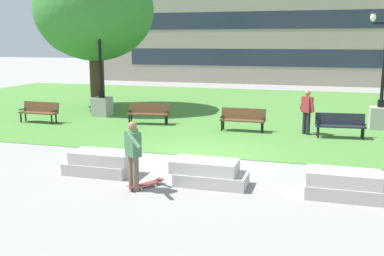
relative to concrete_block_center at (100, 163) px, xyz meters
name	(u,v)px	position (x,y,z in m)	size (l,w,h in m)	color
ground_plane	(201,157)	(2.17, 2.53, -0.31)	(140.00, 140.00, 0.00)	gray
grass_lawn	(251,110)	(2.17, 12.53, -0.30)	(40.00, 20.00, 0.02)	#4C8438
concrete_block_center	(100,163)	(0.00, 0.00, 0.00)	(1.85, 0.90, 0.64)	#B2ADA3
concrete_block_left	(208,173)	(3.07, -0.08, 0.00)	(1.91, 0.90, 0.64)	#BCB7B2
concrete_block_right	(344,185)	(6.33, -0.12, 0.00)	(1.80, 0.90, 0.64)	#B2ADA3
person_skateboarder	(133,151)	(1.42, -0.99, 0.67)	(0.92, 1.18, 1.71)	brown
skateboard	(146,184)	(1.62, -0.73, -0.22)	(0.70, 0.97, 0.14)	maroon
park_bench_near_left	(340,124)	(6.44, 6.69, 0.23)	(1.85, 0.72, 0.90)	#1E232D
park_bench_near_right	(149,112)	(-1.48, 7.30, 0.23)	(1.86, 0.78, 0.90)	brown
park_bench_far_left	(39,111)	(-6.26, 6.28, 0.23)	(1.82, 0.59, 0.90)	brown
park_bench_far_right	(243,118)	(2.73, 6.90, 0.23)	(1.80, 0.54, 0.90)	brown
lamp_post_center	(102,95)	(-4.41, 8.63, 0.71)	(1.32, 0.80, 4.86)	#ADA89E
lamp_post_left	(381,105)	(8.07, 8.93, 0.69)	(1.32, 0.80, 4.75)	#ADA89E
tree_near_left	(93,11)	(-5.79, 10.70, 4.75)	(6.39, 6.09, 7.71)	#42301E
person_bystander_near_lawn	(307,110)	(5.20, 6.95, 0.68)	(0.63, 0.71, 1.71)	#28282D
building_facade_distant	(260,20)	(0.51, 27.02, 4.93)	(29.84, 1.03, 10.49)	gray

